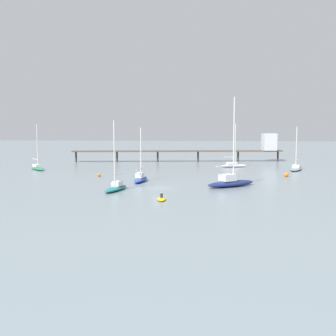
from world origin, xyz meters
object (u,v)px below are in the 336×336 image
object	(u,v)px
sailboat_navy	(230,181)
sailboat_teal	(116,186)
mooring_buoy_far	(286,175)
pier	(226,146)
sailboat_white	(233,164)
mooring_buoy_mid	(99,175)
dinghy_yellow	(162,199)
sailboat_gray	(296,168)
sailboat_blue	(140,178)
sailboat_green	(37,167)

from	to	relation	value
sailboat_navy	sailboat_teal	bearing A→B (deg)	-162.14
mooring_buoy_far	pier	bearing A→B (deg)	106.60
sailboat_navy	sailboat_white	size ratio (longest dim) A/B	1.40
sailboat_navy	sailboat_teal	xyz separation A→B (m)	(-17.83, -5.74, -0.17)
sailboat_white	mooring_buoy_mid	distance (m)	34.41
sailboat_teal	dinghy_yellow	bearing A→B (deg)	-44.41
sailboat_gray	pier	bearing A→B (deg)	124.96
sailboat_navy	mooring_buoy_mid	size ratio (longest dim) A/B	22.52
sailboat_blue	mooring_buoy_far	xyz separation A→B (m)	(27.27, 9.36, -0.27)
sailboat_navy	sailboat_teal	size ratio (longest dim) A/B	1.36
pier	sailboat_navy	bearing A→B (deg)	-92.06
sailboat_blue	sailboat_gray	xyz separation A→B (m)	(31.83, 22.02, -0.15)
sailboat_green	sailboat_teal	world-z (taller)	sailboat_teal
mooring_buoy_far	sailboat_navy	bearing A→B (deg)	-129.94
sailboat_gray	mooring_buoy_mid	bearing A→B (deg)	-159.43
sailboat_navy	sailboat_teal	distance (m)	18.73
pier	sailboat_teal	distance (m)	56.70
pier	sailboat_green	size ratio (longest dim) A/B	5.65
sailboat_blue	sailboat_gray	bearing A→B (deg)	34.67
sailboat_blue	pier	bearing A→B (deg)	67.99
sailboat_blue	sailboat_white	xyz separation A→B (m)	(18.29, 27.29, -0.05)
sailboat_green	sailboat_teal	bearing A→B (deg)	-49.24
sailboat_navy	sailboat_white	xyz separation A→B (m)	(2.69, 31.86, -0.20)
sailboat_gray	mooring_buoy_far	bearing A→B (deg)	-109.81
sailboat_white	sailboat_gray	world-z (taller)	sailboat_white
sailboat_green	sailboat_white	distance (m)	45.45
sailboat_navy	mooring_buoy_mid	bearing A→B (deg)	155.74
sailboat_blue	sailboat_gray	world-z (taller)	sailboat_gray
sailboat_navy	sailboat_white	world-z (taller)	sailboat_navy
pier	mooring_buoy_far	world-z (taller)	pier
sailboat_blue	dinghy_yellow	bearing A→B (deg)	-72.70
pier	mooring_buoy_far	bearing A→B (deg)	-73.40
sailboat_green	sailboat_white	world-z (taller)	sailboat_white
sailboat_blue	sailboat_green	bearing A→B (deg)	146.38
sailboat_teal	mooring_buoy_far	size ratio (longest dim) A/B	12.43
dinghy_yellow	mooring_buoy_mid	size ratio (longest dim) A/B	4.22
mooring_buoy_far	dinghy_yellow	bearing A→B (deg)	-128.38
sailboat_navy	dinghy_yellow	distance (m)	16.74
sailboat_gray	sailboat_white	bearing A→B (deg)	158.73
mooring_buoy_mid	sailboat_gray	bearing A→B (deg)	20.57
pier	sailboat_white	world-z (taller)	sailboat_white
sailboat_green	sailboat_gray	xyz separation A→B (m)	(57.88, 4.70, -0.12)
sailboat_blue	sailboat_navy	bearing A→B (deg)	-16.34
sailboat_navy	mooring_buoy_mid	distance (m)	27.23
sailboat_green	sailboat_teal	distance (m)	36.49
pier	sailboat_navy	distance (m)	47.52
sailboat_green	sailboat_blue	world-z (taller)	sailboat_green
sailboat_green	mooring_buoy_mid	world-z (taller)	sailboat_green
pier	dinghy_yellow	xyz separation A→B (m)	(-11.70, -60.79, -3.95)
sailboat_green	sailboat_white	bearing A→B (deg)	12.67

